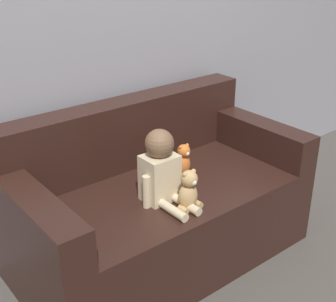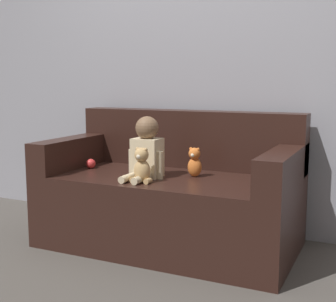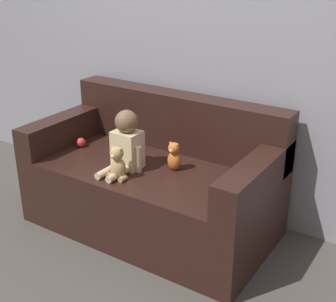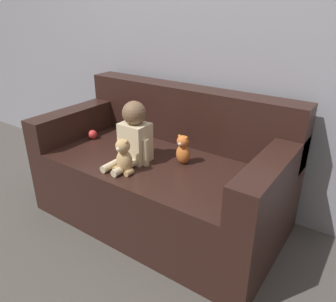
# 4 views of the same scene
# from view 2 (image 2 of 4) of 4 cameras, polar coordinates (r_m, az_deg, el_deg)

# --- Properties ---
(ground_plane) EXTENTS (12.00, 12.00, 0.00)m
(ground_plane) POSITION_cam_2_polar(r_m,az_deg,el_deg) (3.20, 0.09, -11.36)
(ground_plane) COLOR #4C4742
(wall_back) EXTENTS (8.00, 0.05, 2.60)m
(wall_back) POSITION_cam_2_polar(r_m,az_deg,el_deg) (3.49, 3.77, 11.99)
(wall_back) COLOR #93939E
(wall_back) RESTS_ON ground_plane
(couch) EXTENTS (1.65, 0.86, 0.88)m
(couch) POSITION_cam_2_polar(r_m,az_deg,el_deg) (3.15, 0.46, -5.52)
(couch) COLOR black
(couch) RESTS_ON ground_plane
(person_baby) EXTENTS (0.24, 0.33, 0.39)m
(person_baby) POSITION_cam_2_polar(r_m,az_deg,el_deg) (2.97, -2.66, 0.06)
(person_baby) COLOR beige
(person_baby) RESTS_ON couch
(teddy_bear_brown) EXTENTS (0.13, 0.10, 0.22)m
(teddy_bear_brown) POSITION_cam_2_polar(r_m,az_deg,el_deg) (2.83, -3.21, -1.86)
(teddy_bear_brown) COLOR tan
(teddy_bear_brown) RESTS_ON couch
(plush_toy_side) EXTENTS (0.09, 0.09, 0.19)m
(plush_toy_side) POSITION_cam_2_polar(r_m,az_deg,el_deg) (3.00, 3.25, -1.39)
(plush_toy_side) COLOR orange
(plush_toy_side) RESTS_ON couch
(toy_ball) EXTENTS (0.07, 0.07, 0.07)m
(toy_ball) POSITION_cam_2_polar(r_m,az_deg,el_deg) (3.34, -9.39, -1.53)
(toy_ball) COLOR red
(toy_ball) RESTS_ON couch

